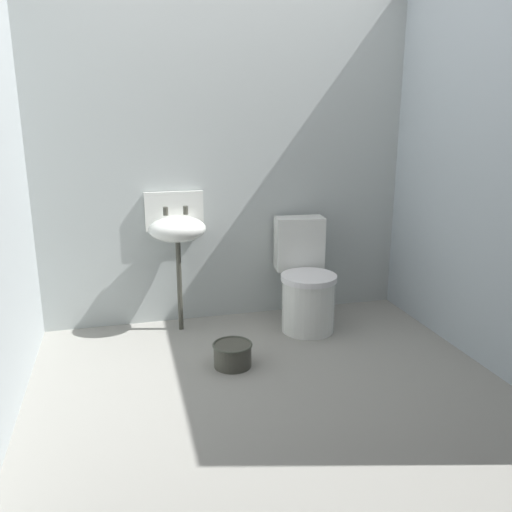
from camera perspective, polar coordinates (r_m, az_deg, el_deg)
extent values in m
cube|color=gray|center=(3.22, 1.29, -14.13)|extent=(3.13, 2.64, 0.08)
cube|color=#ADB5B3|center=(3.95, -3.29, 11.03)|extent=(3.13, 0.10, 2.50)
cube|color=#A7B3BB|center=(3.56, 23.78, 9.31)|extent=(0.10, 2.44, 2.50)
cylinder|color=white|center=(3.85, 5.64, -5.33)|extent=(0.41, 0.41, 0.38)
cylinder|color=white|center=(3.78, 5.73, -2.34)|extent=(0.43, 0.43, 0.04)
cube|color=white|center=(4.01, 4.68, 1.39)|extent=(0.37, 0.21, 0.40)
cylinder|color=#414138|center=(3.84, -8.25, -3.24)|extent=(0.04, 0.04, 0.66)
ellipsoid|color=white|center=(3.73, -8.49, 2.89)|extent=(0.40, 0.32, 0.18)
cube|color=white|center=(3.87, -8.82, 4.84)|extent=(0.42, 0.04, 0.28)
cylinder|color=#414138|center=(3.76, -9.73, 4.80)|extent=(0.04, 0.04, 0.06)
cylinder|color=#414138|center=(3.77, -7.60, 4.92)|extent=(0.04, 0.04, 0.06)
cylinder|color=#414138|center=(3.36, -2.55, -10.64)|extent=(0.24, 0.24, 0.14)
torus|color=#3E4237|center=(3.33, -2.56, -9.53)|extent=(0.25, 0.25, 0.02)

